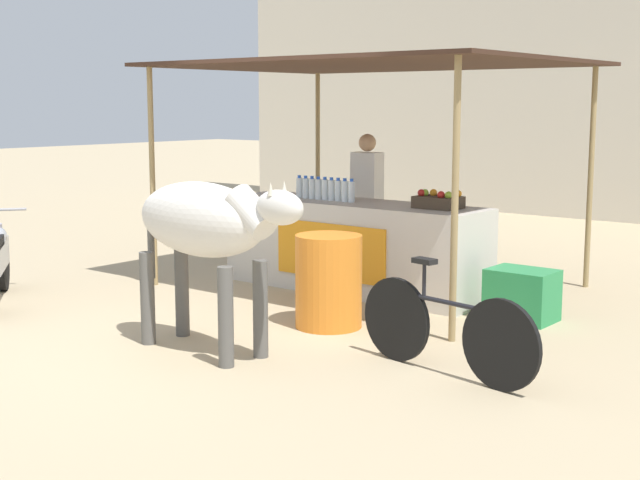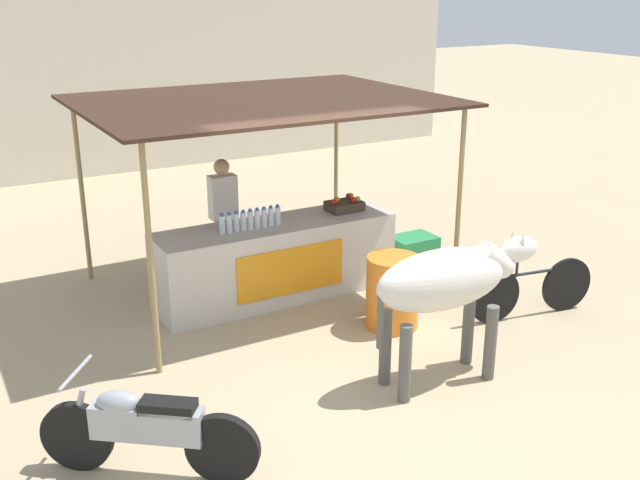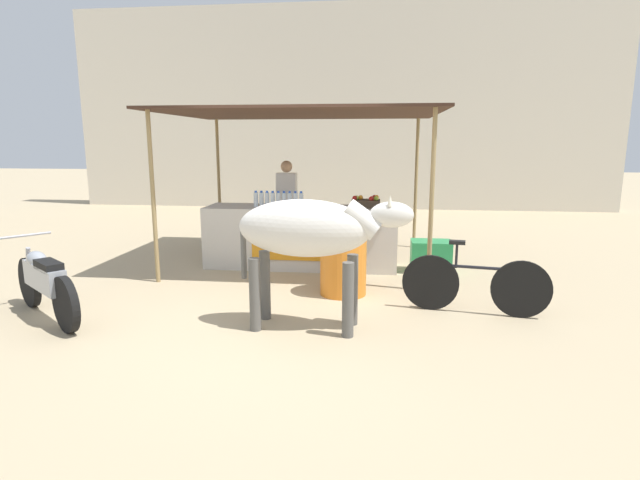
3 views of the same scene
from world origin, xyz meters
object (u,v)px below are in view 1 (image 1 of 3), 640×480
at_px(cooler_box, 522,295).
at_px(bicycle_leaning, 445,329).
at_px(cow, 206,226).
at_px(stall_counter, 353,246).
at_px(water_barrel, 329,281).
at_px(fruit_crate, 439,201).
at_px(vendor_behind_counter, 367,204).

distance_m(cooler_box, bicycle_leaning, 1.92).
height_order(cooler_box, cow, cow).
height_order(cow, bicycle_leaning, cow).
height_order(cooler_box, bicycle_leaning, bicycle_leaning).
relative_size(stall_counter, water_barrel, 3.58).
bearing_deg(fruit_crate, cow, -100.49).
relative_size(cow, bicycle_leaning, 1.12).
distance_m(vendor_behind_counter, cooler_box, 2.60).
bearing_deg(cow, cooler_box, 59.51).
relative_size(vendor_behind_counter, water_barrel, 1.97).
bearing_deg(fruit_crate, vendor_behind_counter, 153.13).
bearing_deg(bicycle_leaning, stall_counter, 139.45).
distance_m(stall_counter, bicycle_leaning, 3.06).
xyz_separation_m(water_barrel, cow, (-0.26, -1.25, 0.61)).
bearing_deg(vendor_behind_counter, cow, -75.58).
bearing_deg(cow, fruit_crate, 79.51).
height_order(fruit_crate, cooler_box, fruit_crate).
bearing_deg(water_barrel, cow, -101.67).
bearing_deg(cow, bicycle_leaning, 20.28).
bearing_deg(bicycle_leaning, cooler_box, 99.13).
bearing_deg(cooler_box, water_barrel, -133.64).
distance_m(fruit_crate, cow, 2.76).
bearing_deg(bicycle_leaning, fruit_crate, 122.66).
relative_size(stall_counter, cooler_box, 5.00).
bearing_deg(water_barrel, cooler_box, 46.36).
height_order(stall_counter, vendor_behind_counter, vendor_behind_counter).
bearing_deg(fruit_crate, water_barrel, -99.48).
xyz_separation_m(stall_counter, bicycle_leaning, (2.32, -1.99, -0.13)).
bearing_deg(water_barrel, vendor_behind_counter, 117.73).
xyz_separation_m(fruit_crate, water_barrel, (-0.24, -1.46, -0.61)).
distance_m(vendor_behind_counter, water_barrel, 2.48).
bearing_deg(stall_counter, cow, -79.09).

